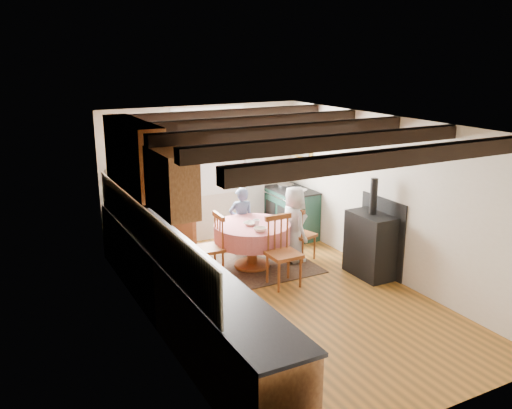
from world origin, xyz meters
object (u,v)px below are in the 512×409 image
chair_left (209,246)px  child_far (241,221)px  dining_table (252,246)px  cast_iron_stove (372,228)px  chair_near (284,252)px  aga_range (291,212)px  child_right (294,224)px  chair_right (302,233)px  cup (256,223)px

chair_left → child_far: child_far is taller
dining_table → cast_iron_stove: bearing=-37.3°
chair_near → cast_iron_stove: (1.34, -0.28, 0.24)m
chair_left → aga_range: 2.29m
chair_near → chair_left: 1.15m
chair_near → child_right: size_ratio=0.83×
chair_near → aga_range: chair_near is taller
chair_right → cup: 0.91m
chair_near → chair_left: size_ratio=1.06×
child_right → chair_near: bearing=145.5°
chair_right → cast_iron_stove: cast_iron_stove is taller
chair_left → cast_iron_stove: 2.43m
chair_left → child_far: 1.04m
aga_range → child_far: (-1.22, -0.40, 0.12)m
chair_left → aga_range: chair_left is taller
chair_right → child_right: bearing=77.5°
chair_right → child_right: size_ratio=0.73×
chair_right → child_far: size_ratio=0.78×
dining_table → chair_right: chair_right is taller
chair_right → dining_table: bearing=70.5°
cast_iron_stove → child_far: size_ratio=1.30×
child_far → child_right: bearing=143.6°
dining_table → aga_range: 1.66m
cast_iron_stove → cup: (-1.41, 1.00, 0.01)m
chair_left → child_right: 1.46m
chair_near → cup: size_ratio=9.70×
dining_table → cast_iron_stove: cast_iron_stove is taller
dining_table → child_far: size_ratio=1.03×
chair_left → child_right: (1.46, -0.04, 0.13)m
cast_iron_stove → cup: size_ratio=14.17×
chair_right → chair_near: bearing=117.8°
chair_near → chair_right: chair_near is taller
chair_near → aga_range: (1.23, 1.80, -0.06)m
dining_table → cup: (0.03, -0.10, 0.41)m
child_far → cup: child_far is taller
chair_left → child_right: bearing=90.9°
aga_range → cup: (-1.30, -1.09, 0.31)m
chair_left → chair_near: bearing=48.7°
chair_near → chair_left: (-0.83, 0.80, -0.03)m
child_far → child_right: 0.89m
chair_left → child_right: size_ratio=0.78×
aga_range → child_far: bearing=-161.6°
dining_table → child_far: 0.64m
child_far → child_right: size_ratio=0.93×
child_far → chair_left: bearing=45.7°
aga_range → child_right: 1.22m
dining_table → cast_iron_stove: size_ratio=0.79×
chair_left → child_right: child_right is taller
child_right → cup: child_right is taller
chair_right → cup: chair_right is taller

